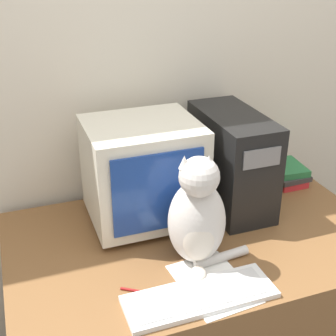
{
  "coord_description": "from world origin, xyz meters",
  "views": [
    {
      "loc": [
        -0.61,
        -0.93,
        1.79
      ],
      "look_at": [
        -0.1,
        0.46,
        1.06
      ],
      "focal_mm": 50.0,
      "sensor_mm": 36.0,
      "label": 1
    }
  ],
  "objects_px": {
    "cat": "(198,217)",
    "pen": "(144,292)",
    "book_stack": "(286,173)",
    "keyboard": "(200,296)",
    "crt_monitor": "(143,172)",
    "computer_tower": "(231,161)"
  },
  "relations": [
    {
      "from": "crt_monitor",
      "to": "computer_tower",
      "type": "distance_m",
      "value": 0.38
    },
    {
      "from": "cat",
      "to": "book_stack",
      "type": "xyz_separation_m",
      "value": [
        0.63,
        0.41,
        -0.14
      ]
    },
    {
      "from": "pen",
      "to": "computer_tower",
      "type": "bearing_deg",
      "value": 39.47
    },
    {
      "from": "keyboard",
      "to": "computer_tower",
      "type": "bearing_deg",
      "value": 55.04
    },
    {
      "from": "crt_monitor",
      "to": "pen",
      "type": "height_order",
      "value": "crt_monitor"
    },
    {
      "from": "computer_tower",
      "to": "book_stack",
      "type": "xyz_separation_m",
      "value": [
        0.34,
        0.09,
        -0.16
      ]
    },
    {
      "from": "crt_monitor",
      "to": "cat",
      "type": "bearing_deg",
      "value": -74.47
    },
    {
      "from": "cat",
      "to": "book_stack",
      "type": "relative_size",
      "value": 2.06
    },
    {
      "from": "computer_tower",
      "to": "cat",
      "type": "relative_size",
      "value": 1.09
    },
    {
      "from": "cat",
      "to": "book_stack",
      "type": "distance_m",
      "value": 0.77
    },
    {
      "from": "computer_tower",
      "to": "cat",
      "type": "xyz_separation_m",
      "value": [
        -0.29,
        -0.32,
        -0.02
      ]
    },
    {
      "from": "computer_tower",
      "to": "book_stack",
      "type": "relative_size",
      "value": 2.25
    },
    {
      "from": "computer_tower",
      "to": "crt_monitor",
      "type": "bearing_deg",
      "value": 179.68
    },
    {
      "from": "book_stack",
      "to": "pen",
      "type": "xyz_separation_m",
      "value": [
        -0.85,
        -0.51,
        -0.04
      ]
    },
    {
      "from": "computer_tower",
      "to": "cat",
      "type": "distance_m",
      "value": 0.43
    },
    {
      "from": "cat",
      "to": "keyboard",
      "type": "bearing_deg",
      "value": -92.24
    },
    {
      "from": "cat",
      "to": "pen",
      "type": "xyz_separation_m",
      "value": [
        -0.22,
        -0.1,
        -0.18
      ]
    },
    {
      "from": "computer_tower",
      "to": "pen",
      "type": "relative_size",
      "value": 3.34
    },
    {
      "from": "crt_monitor",
      "to": "pen",
      "type": "distance_m",
      "value": 0.49
    },
    {
      "from": "cat",
      "to": "book_stack",
      "type": "bearing_deg",
      "value": 50.48
    },
    {
      "from": "book_stack",
      "to": "pen",
      "type": "distance_m",
      "value": 1.0
    },
    {
      "from": "crt_monitor",
      "to": "cat",
      "type": "height_order",
      "value": "cat"
    }
  ]
}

